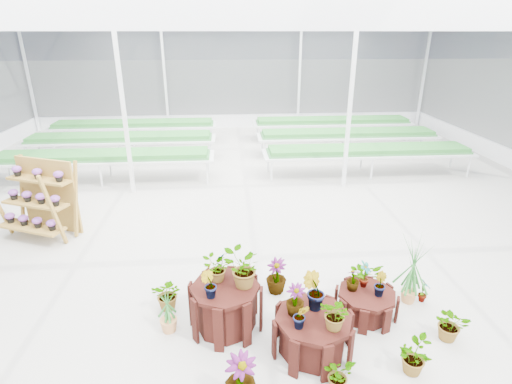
{
  "coord_description": "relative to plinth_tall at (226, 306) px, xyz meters",
  "views": [
    {
      "loc": [
        -0.34,
        -6.63,
        4.2
      ],
      "look_at": [
        0.19,
        0.53,
        1.3
      ],
      "focal_mm": 28.0,
      "sensor_mm": 36.0,
      "label": 1
    }
  ],
  "objects": [
    {
      "name": "plinth_tall",
      "position": [
        0.0,
        0.0,
        0.0
      ],
      "size": [
        1.25,
        1.25,
        0.73
      ],
      "primitive_type": "cylinder",
      "rotation": [
        0.0,
        0.0,
        -0.2
      ],
      "color": "black",
      "rests_on": "ground"
    },
    {
      "name": "steel_frame",
      "position": [
        0.43,
        1.71,
        1.89
      ],
      "size": [
        18.0,
        24.0,
        4.5
      ],
      "primitive_type": null,
      "color": "silver",
      "rests_on": "ground"
    },
    {
      "name": "plinth_mid",
      "position": [
        1.2,
        -0.6,
        -0.07
      ],
      "size": [
        1.24,
        1.24,
        0.58
      ],
      "primitive_type": "cylinder",
      "rotation": [
        0.0,
        0.0,
        0.13
      ],
      "color": "black",
      "rests_on": "ground"
    },
    {
      "name": "shelf_rack",
      "position": [
        -4.02,
        3.24,
        0.47
      ],
      "size": [
        1.77,
        1.37,
        1.67
      ],
      "primitive_type": null,
      "rotation": [
        0.0,
        0.0,
        -0.39
      ],
      "color": "olive",
      "rests_on": "ground"
    },
    {
      "name": "greenhouse_shell",
      "position": [
        0.43,
        1.71,
        1.89
      ],
      "size": [
        18.0,
        24.0,
        4.5
      ],
      "primitive_type": null,
      "color": "white",
      "rests_on": "ground"
    },
    {
      "name": "nursery_benches",
      "position": [
        0.43,
        8.91,
        0.06
      ],
      "size": [
        16.0,
        7.0,
        0.84
      ],
      "primitive_type": null,
      "color": "silver",
      "rests_on": "ground"
    },
    {
      "name": "plinth_low",
      "position": [
        2.2,
        0.1,
        -0.15
      ],
      "size": [
        1.22,
        1.22,
        0.42
      ],
      "primitive_type": "cylinder",
      "rotation": [
        0.0,
        0.0,
        0.39
      ],
      "color": "black",
      "rests_on": "ground"
    },
    {
      "name": "ground_plane",
      "position": [
        0.43,
        1.71,
        -0.36
      ],
      "size": [
        24.0,
        24.0,
        0.0
      ],
      "primitive_type": "plane",
      "color": "gray",
      "rests_on": "ground"
    },
    {
      "name": "nursery_plants",
      "position": [
        1.23,
        -0.05,
        0.15
      ],
      "size": [
        4.75,
        2.68,
        1.34
      ],
      "color": "#296F2C",
      "rests_on": "ground"
    }
  ]
}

